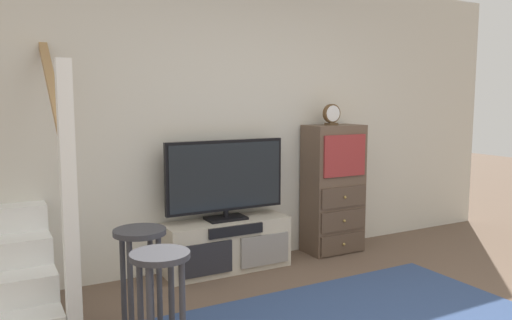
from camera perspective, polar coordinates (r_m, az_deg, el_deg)
back_wall at (r=4.84m, az=-1.48°, el=4.52°), size 6.40×0.12×2.70m
media_console at (r=4.66m, az=-3.26°, el=-9.57°), size 1.15×0.38×0.47m
television at (r=4.54m, az=-3.44°, el=-2.00°), size 1.13×0.22×0.72m
side_cabinet at (r=5.18m, az=8.72°, el=-3.26°), size 0.58×0.38×1.29m
desk_clock at (r=5.05m, az=8.54°, el=5.09°), size 0.18×0.08×0.21m
bar_stool_near at (r=2.98m, az=-10.73°, el=-13.51°), size 0.34×0.34×0.70m
bar_stool_far at (r=3.42m, az=-12.93°, el=-10.64°), size 0.34×0.34×0.72m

